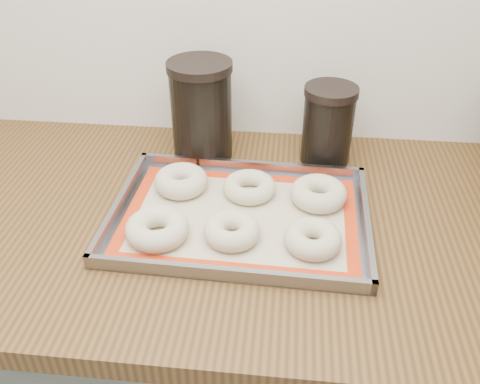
# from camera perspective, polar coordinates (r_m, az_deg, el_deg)

# --- Properties ---
(cabinet) EXTENTS (3.00, 0.65, 0.86)m
(cabinet) POSITION_cam_1_polar(r_m,az_deg,el_deg) (1.28, 9.91, -20.05)
(cabinet) COLOR #5F685C
(cabinet) RESTS_ON floor
(countertop) EXTENTS (3.06, 0.68, 0.04)m
(countertop) POSITION_cam_1_polar(r_m,az_deg,el_deg) (0.96, 12.56, -4.20)
(countertop) COLOR brown
(countertop) RESTS_ON cabinet
(baking_tray) EXTENTS (0.47, 0.34, 0.03)m
(baking_tray) POSITION_cam_1_polar(r_m,az_deg,el_deg) (0.92, 0.00, -2.71)
(baking_tray) COLOR gray
(baking_tray) RESTS_ON countertop
(baking_mat) EXTENTS (0.43, 0.30, 0.00)m
(baking_mat) POSITION_cam_1_polar(r_m,az_deg,el_deg) (0.93, -0.00, -2.81)
(baking_mat) COLOR #C6B793
(baking_mat) RESTS_ON baking_tray
(bagel_front_left) EXTENTS (0.13, 0.13, 0.04)m
(bagel_front_left) POSITION_cam_1_polar(r_m,az_deg,el_deg) (0.88, -9.27, -4.08)
(bagel_front_left) COLOR beige
(bagel_front_left) RESTS_ON baking_mat
(bagel_front_mid) EXTENTS (0.11, 0.11, 0.04)m
(bagel_front_mid) POSITION_cam_1_polar(r_m,az_deg,el_deg) (0.87, -0.92, -4.35)
(bagel_front_mid) COLOR beige
(bagel_front_mid) RESTS_ON baking_mat
(bagel_front_right) EXTENTS (0.11, 0.11, 0.04)m
(bagel_front_right) POSITION_cam_1_polar(r_m,az_deg,el_deg) (0.86, 8.17, -5.23)
(bagel_front_right) COLOR beige
(bagel_front_right) RESTS_ON baking_mat
(bagel_back_left) EXTENTS (0.11, 0.11, 0.04)m
(bagel_back_left) POSITION_cam_1_polar(r_m,az_deg,el_deg) (0.99, -6.63, 1.25)
(bagel_back_left) COLOR beige
(bagel_back_left) RESTS_ON baking_mat
(bagel_back_mid) EXTENTS (0.10, 0.10, 0.03)m
(bagel_back_mid) POSITION_cam_1_polar(r_m,az_deg,el_deg) (0.98, 1.06, 0.57)
(bagel_back_mid) COLOR beige
(bagel_back_mid) RESTS_ON baking_mat
(bagel_back_right) EXTENTS (0.12, 0.12, 0.04)m
(bagel_back_right) POSITION_cam_1_polar(r_m,az_deg,el_deg) (0.96, 8.81, -0.16)
(bagel_back_right) COLOR beige
(bagel_back_right) RESTS_ON baking_mat
(canister_left) EXTENTS (0.13, 0.13, 0.21)m
(canister_left) POSITION_cam_1_polar(r_m,az_deg,el_deg) (1.07, -4.35, 9.09)
(canister_left) COLOR black
(canister_left) RESTS_ON countertop
(canister_mid) EXTENTS (0.11, 0.11, 0.17)m
(canister_mid) POSITION_cam_1_polar(r_m,az_deg,el_deg) (1.08, 9.84, 7.45)
(canister_mid) COLOR black
(canister_mid) RESTS_ON countertop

